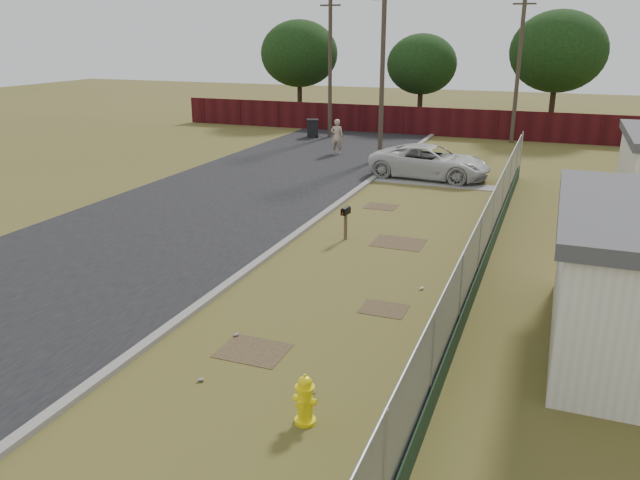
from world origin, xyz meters
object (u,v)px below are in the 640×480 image
at_px(pedestrian, 337,137).
at_px(pickup_truck, 430,162).
at_px(mailbox, 346,214).
at_px(trash_bin, 313,128).
at_px(fire_hydrant, 305,400).

bearing_deg(pedestrian, pickup_truck, 139.41).
xyz_separation_m(pickup_truck, pedestrian, (-5.96, 4.11, 0.20)).
xyz_separation_m(mailbox, trash_bin, (-8.64, 18.88, -0.27)).
relative_size(pickup_truck, pedestrian, 2.83).
bearing_deg(pedestrian, fire_hydrant, 102.31).
bearing_deg(trash_bin, pickup_truck, -43.95).
xyz_separation_m(fire_hydrant, trash_bin, (-11.20, 28.56, 0.15)).
xyz_separation_m(pedestrian, trash_bin, (-3.37, 4.88, -0.37)).
relative_size(fire_hydrant, trash_bin, 0.81).
bearing_deg(pedestrian, trash_bin, -61.34).
bearing_deg(mailbox, fire_hydrant, -75.14).
height_order(fire_hydrant, pedestrian, pedestrian).
relative_size(pickup_truck, trash_bin, 4.72).
xyz_separation_m(mailbox, pickup_truck, (0.70, 9.89, -0.11)).
distance_m(fire_hydrant, pickup_truck, 19.66).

